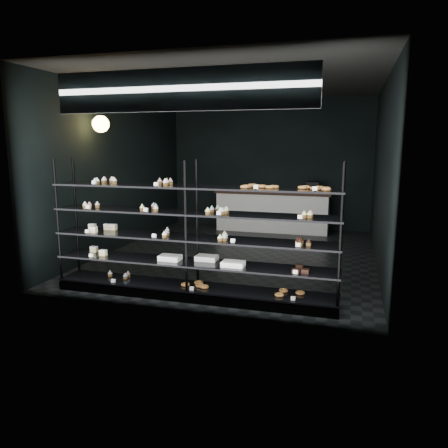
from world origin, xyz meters
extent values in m
cube|color=black|center=(0.00, 0.00, 0.01)|extent=(5.00, 6.00, 0.01)
cube|color=black|center=(0.00, 0.00, 3.20)|extent=(5.00, 6.00, 0.01)
cube|color=black|center=(0.00, 3.00, 1.60)|extent=(5.00, 0.01, 3.20)
cube|color=black|center=(0.00, -3.00, 1.60)|extent=(5.00, 0.01, 3.20)
cube|color=black|center=(-2.50, 0.00, 1.60)|extent=(0.01, 6.00, 3.20)
cube|color=black|center=(2.50, 0.00, 1.60)|extent=(0.01, 6.00, 3.20)
cube|color=black|center=(-0.05, -2.45, 0.06)|extent=(4.00, 0.50, 0.12)
cylinder|color=black|center=(-2.02, -2.67, 0.99)|extent=(0.04, 0.04, 1.85)
cylinder|color=black|center=(-2.02, -2.23, 0.99)|extent=(0.04, 0.04, 1.85)
cylinder|color=black|center=(-0.05, -2.67, 0.99)|extent=(0.04, 0.04, 1.85)
cylinder|color=black|center=(-0.05, -2.23, 0.99)|extent=(0.04, 0.04, 1.85)
cylinder|color=black|center=(1.92, -2.67, 0.99)|extent=(0.04, 0.04, 1.85)
cylinder|color=black|center=(1.92, -2.23, 0.99)|extent=(0.04, 0.04, 1.85)
cube|color=black|center=(-0.05, -2.45, 0.15)|extent=(4.00, 0.50, 0.03)
cube|color=black|center=(-0.05, -2.45, 0.50)|extent=(4.00, 0.50, 0.02)
cube|color=black|center=(-0.05, -2.45, 0.85)|extent=(4.00, 0.50, 0.02)
cube|color=black|center=(-0.05, -2.45, 1.20)|extent=(4.00, 0.50, 0.02)
cube|color=black|center=(-0.05, -2.45, 1.55)|extent=(4.00, 0.50, 0.02)
cube|color=white|center=(-1.37, -2.63, 1.59)|extent=(0.06, 0.04, 0.06)
cube|color=white|center=(-0.44, -2.63, 1.59)|extent=(0.06, 0.04, 0.06)
cube|color=white|center=(0.89, -2.63, 1.59)|extent=(0.05, 0.04, 0.06)
cube|color=white|center=(1.58, -2.63, 1.59)|extent=(0.06, 0.04, 0.06)
cube|color=white|center=(-1.54, -2.63, 1.24)|extent=(0.06, 0.04, 0.06)
cube|color=white|center=(-0.66, -2.63, 1.24)|extent=(0.05, 0.04, 0.06)
cube|color=white|center=(0.38, -2.63, 1.24)|extent=(0.06, 0.04, 0.06)
cube|color=white|center=(1.38, -2.63, 1.24)|extent=(0.06, 0.04, 0.06)
cube|color=white|center=(-1.54, -2.63, 0.89)|extent=(0.06, 0.04, 0.06)
cube|color=white|center=(-0.53, -2.63, 0.89)|extent=(0.05, 0.04, 0.06)
cube|color=white|center=(0.56, -2.63, 0.89)|extent=(0.05, 0.04, 0.06)
cube|color=white|center=(1.39, -2.63, 0.89)|extent=(0.06, 0.04, 0.06)
cube|color=white|center=(-1.57, -2.63, 0.54)|extent=(0.06, 0.04, 0.06)
cube|color=white|center=(1.40, -2.63, 0.54)|extent=(0.06, 0.04, 0.06)
cube|color=white|center=(-1.23, -2.63, 0.19)|extent=(0.06, 0.04, 0.06)
cube|color=white|center=(0.02, -2.63, 0.19)|extent=(0.06, 0.04, 0.06)
cube|color=white|center=(1.34, -2.63, 0.19)|extent=(0.06, 0.04, 0.06)
cube|color=#0D1D43|center=(0.00, -2.92, 2.75)|extent=(3.20, 0.04, 0.45)
cube|color=white|center=(0.00, -2.94, 2.75)|extent=(3.30, 0.02, 0.50)
cylinder|color=black|center=(-2.20, -1.12, 2.89)|extent=(0.01, 0.01, 0.59)
sphere|color=#F6B956|center=(-2.20, -1.12, 2.45)|extent=(0.28, 0.28, 0.28)
cube|color=white|center=(0.19, 2.50, 0.46)|extent=(2.67, 0.60, 0.92)
cube|color=black|center=(0.19, 2.50, 0.95)|extent=(2.78, 0.65, 0.06)
cube|color=black|center=(1.14, 2.50, 1.10)|extent=(0.30, 0.30, 0.25)
camera|label=1|loc=(2.01, -7.92, 2.13)|focal=35.00mm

